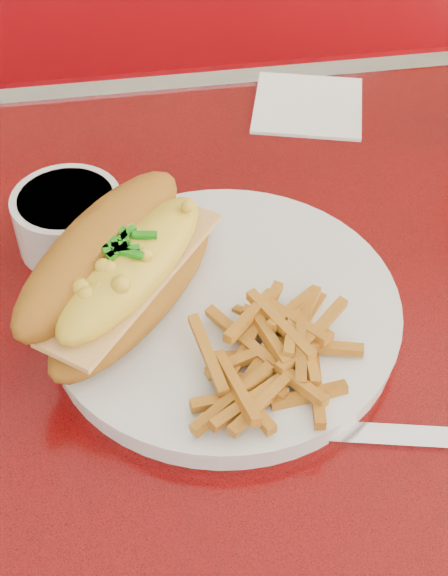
{
  "coord_description": "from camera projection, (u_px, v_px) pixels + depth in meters",
  "views": [
    {
      "loc": [
        -0.12,
        -0.41,
        1.28
      ],
      "look_at": [
        -0.05,
        0.03,
        0.81
      ],
      "focal_mm": 50.0,
      "sensor_mm": 36.0,
      "label": 1
    }
  ],
  "objects": [
    {
      "name": "diner_table",
      "position": [
        282.0,
        447.0,
        0.78
      ],
      "size": [
        1.23,
        0.83,
        0.77
      ],
      "color": "#B50B0B",
      "rests_on": "ground"
    },
    {
      "name": "mac_hoagie",
      "position": [
        121.0,
        269.0,
        0.63
      ],
      "size": [
        0.21,
        0.23,
        0.09
      ],
      "rotation": [
        0.0,
        0.0,
        0.9
      ],
      "color": "#9E6119",
      "rests_on": "dinner_plate"
    },
    {
      "name": "dinner_plate",
      "position": [
        224.0,
        311.0,
        0.67
      ],
      "size": [
        0.31,
        0.31,
        0.02
      ],
      "rotation": [
        0.0,
        0.0,
        -0.05
      ],
      "color": "silver",
      "rests_on": "diner_table"
    },
    {
      "name": "fries_pile",
      "position": [
        267.0,
        353.0,
        0.61
      ],
      "size": [
        0.13,
        0.12,
        0.03
      ],
      "primitive_type": null,
      "rotation": [
        0.0,
        0.0,
        0.18
      ],
      "color": "orange",
      "rests_on": "dinner_plate"
    },
    {
      "name": "fork",
      "position": [
        299.0,
        301.0,
        0.66
      ],
      "size": [
        0.07,
        0.13,
        0.0
      ],
      "rotation": [
        0.0,
        0.0,
        2.01
      ],
      "color": "silver",
      "rests_on": "dinner_plate"
    },
    {
      "name": "booth_bench_far",
      "position": [
        188.0,
        184.0,
        1.56
      ],
      "size": [
        1.2,
        0.51,
        0.9
      ],
      "color": "maroon",
      "rests_on": "ground"
    },
    {
      "name": "gravy_ramekin",
      "position": [
        69.0,
        219.0,
        0.72
      ],
      "size": [
        0.1,
        0.1,
        0.05
      ],
      "rotation": [
        0.0,
        0.0,
        0.06
      ],
      "color": "silver",
      "rests_on": "diner_table"
    },
    {
      "name": "paper_napkin",
      "position": [
        308.0,
        105.0,
        0.89
      ],
      "size": [
        0.15,
        0.15,
        0.0
      ],
      "primitive_type": "cube",
      "rotation": [
        0.0,
        0.0,
        -0.28
      ],
      "color": "white",
      "rests_on": "diner_table"
    }
  ]
}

